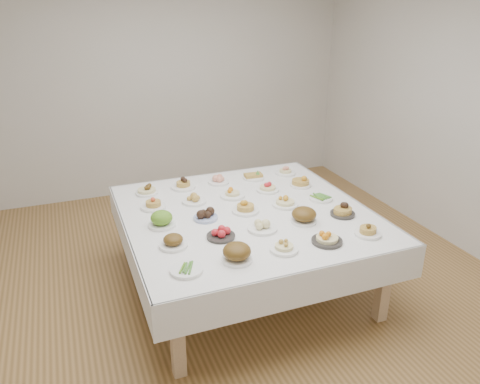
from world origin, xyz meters
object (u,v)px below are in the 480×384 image
object	(u,v)px
display_table	(246,219)
dish_0	(187,269)
dish_12	(245,206)
dish_24	(285,170)

from	to	relation	value
display_table	dish_0	world-z (taller)	dish_0
display_table	dish_12	size ratio (longest dim) A/B	9.01
dish_0	dish_12	xyz separation A→B (m)	(0.73, 0.74, 0.04)
dish_12	dish_24	size ratio (longest dim) A/B	1.11
dish_24	dish_12	bearing A→B (deg)	-135.77
display_table	dish_0	xyz separation A→B (m)	(-0.73, -0.74, 0.09)
dish_12	display_table	bearing A→B (deg)	-45.54
dish_0	dish_12	size ratio (longest dim) A/B	0.96
display_table	dish_12	xyz separation A→B (m)	(-0.01, 0.01, 0.13)
display_table	dish_0	size ratio (longest dim) A/B	9.37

